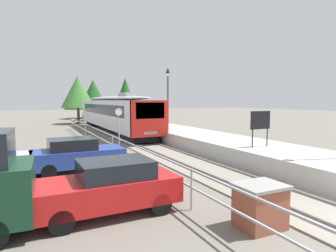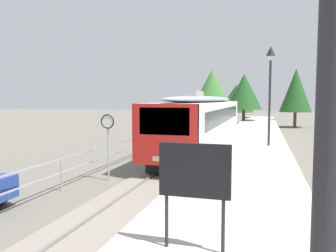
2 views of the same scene
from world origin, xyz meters
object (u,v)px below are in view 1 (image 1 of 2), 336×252
at_px(commuter_train, 114,111).
at_px(brick_utility_cabinet, 260,206).
at_px(platform_lamp_mid_platform, 168,85).
at_px(parked_hatchback_red, 109,186).
at_px(speed_limit_sign, 119,118).
at_px(parked_hatchback_blue, 77,154).
at_px(platform_notice_board, 260,121).

height_order(commuter_train, brick_utility_cabinet, commuter_train).
distance_m(platform_lamp_mid_platform, parked_hatchback_red, 19.43).
relative_size(commuter_train, brick_utility_cabinet, 16.30).
bearing_deg(speed_limit_sign, parked_hatchback_blue, -125.04).
relative_size(platform_notice_board, parked_hatchback_red, 0.45).
bearing_deg(parked_hatchback_blue, speed_limit_sign, 54.96).
distance_m(commuter_train, platform_notice_board, 17.55).
height_order(brick_utility_cabinet, parked_hatchback_red, parked_hatchback_red).
relative_size(platform_lamp_mid_platform, speed_limit_sign, 1.91).
xyz_separation_m(commuter_train, platform_lamp_mid_platform, (4.17, -3.85, 2.48)).
xyz_separation_m(parked_hatchback_red, parked_hatchback_blue, (-0.11, 5.40, 0.00)).
bearing_deg(parked_hatchback_red, platform_lamp_mid_platform, 59.33).
distance_m(platform_notice_board, parked_hatchback_blue, 8.95).
height_order(platform_lamp_mid_platform, parked_hatchback_blue, platform_lamp_mid_platform).
distance_m(parked_hatchback_red, parked_hatchback_blue, 5.40).
distance_m(speed_limit_sign, parked_hatchback_red, 10.70).
bearing_deg(commuter_train, parked_hatchback_red, -105.32).
xyz_separation_m(platform_notice_board, brick_utility_cabinet, (-5.16, -5.49, -1.61)).
bearing_deg(parked_hatchback_blue, brick_utility_cabinet, -67.35).
height_order(commuter_train, platform_lamp_mid_platform, platform_lamp_mid_platform).
xyz_separation_m(platform_notice_board, speed_limit_sign, (-5.17, 7.20, -0.06)).
bearing_deg(commuter_train, parked_hatchback_blue, -110.87).
height_order(platform_notice_board, brick_utility_cabinet, platform_notice_board).
relative_size(brick_utility_cabinet, parked_hatchback_blue, 0.30).
bearing_deg(parked_hatchback_blue, parked_hatchback_red, -88.81).
bearing_deg(commuter_train, brick_utility_cabinet, -95.82).
height_order(parked_hatchback_red, parked_hatchback_blue, same).
distance_m(platform_notice_board, parked_hatchback_red, 8.98).
relative_size(commuter_train, parked_hatchback_blue, 4.86).
bearing_deg(platform_lamp_mid_platform, commuter_train, 137.31).
height_order(platform_lamp_mid_platform, parked_hatchback_red, platform_lamp_mid_platform).
distance_m(speed_limit_sign, parked_hatchback_blue, 5.92).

